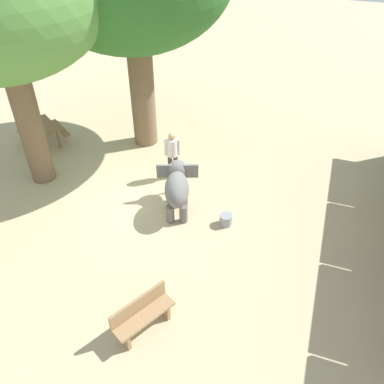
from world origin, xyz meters
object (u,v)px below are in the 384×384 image
Objects in this scene: picnic_table_far at (43,129)px; elephant at (177,187)px; person_handler at (172,152)px; feed_bucket at (226,220)px; wooden_bench at (142,314)px.

elephant is at bearing 16.90° from picnic_table_far.
picnic_table_far is (-0.40, -5.25, -0.36)m from person_handler.
elephant is 0.88× the size of picnic_table_far.
elephant is 5.08× the size of feed_bucket.
feed_bucket is (-3.78, 0.79, -0.31)m from wooden_bench.
elephant is at bearing 0.68° from person_handler.
person_handler is (-1.47, -0.72, 0.14)m from elephant.
elephant is 1.64m from person_handler.
picnic_table_far is at bearing -105.34° from feed_bucket.
picnic_table_far is at bearing -103.09° from wooden_bench.
elephant reaches higher than picnic_table_far.
picnic_table_far is (-5.83, -6.71, 0.12)m from wooden_bench.
person_handler is 0.78× the size of picnic_table_far.
person_handler is 2.90m from feed_bucket.
person_handler is at bearing 29.92° from picnic_table_far.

